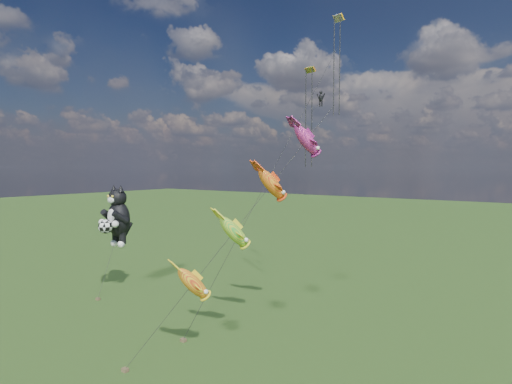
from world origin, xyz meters
The scene contains 4 objects.
ground centered at (0.00, 0.00, 0.00)m, with size 300.00×300.00×0.00m, color #18390E.
cat_kite_rig centered at (2.73, 3.61, 7.79)m, with size 2.86×4.34×10.85m.
fish_windsock_rig centered at (21.29, 1.38, 9.75)m, with size 7.33×14.29×17.35m.
parafoil_rig centered at (20.14, 13.18, 19.69)m, with size 4.84×17.17×27.00m.
Camera 1 is at (38.98, -22.47, 12.60)m, focal length 30.00 mm.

